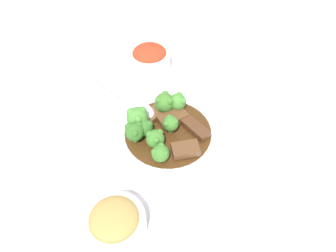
# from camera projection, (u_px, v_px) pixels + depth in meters

# --- Properties ---
(ground_plane) EXTENTS (4.00, 4.00, 0.00)m
(ground_plane) POSITION_uv_depth(u_px,v_px,m) (168.00, 136.00, 0.69)
(ground_plane) COLOR silver
(main_plate) EXTENTS (0.29, 0.29, 0.02)m
(main_plate) POSITION_uv_depth(u_px,v_px,m) (168.00, 133.00, 0.68)
(main_plate) COLOR white
(main_plate) RESTS_ON ground_plane
(beef_strip_0) EXTENTS (0.07, 0.06, 0.01)m
(beef_strip_0) POSITION_uv_depth(u_px,v_px,m) (195.00, 128.00, 0.67)
(beef_strip_0) COLOR #56331E
(beef_strip_0) RESTS_ON main_plate
(beef_strip_1) EXTENTS (0.07, 0.07, 0.01)m
(beef_strip_1) POSITION_uv_depth(u_px,v_px,m) (174.00, 118.00, 0.68)
(beef_strip_1) COLOR brown
(beef_strip_1) RESTS_ON main_plate
(beef_strip_2) EXTENTS (0.06, 0.05, 0.01)m
(beef_strip_2) POSITION_uv_depth(u_px,v_px,m) (185.00, 149.00, 0.63)
(beef_strip_2) COLOR brown
(beef_strip_2) RESTS_ON main_plate
(beef_strip_3) EXTENTS (0.05, 0.06, 0.01)m
(beef_strip_3) POSITION_uv_depth(u_px,v_px,m) (151.00, 115.00, 0.69)
(beef_strip_3) COLOR brown
(beef_strip_3) RESTS_ON main_plate
(broccoli_floret_0) EXTENTS (0.04, 0.04, 0.05)m
(broccoli_floret_0) POSITION_uv_depth(u_px,v_px,m) (134.00, 132.00, 0.63)
(broccoli_floret_0) COLOR #8EB756
(broccoli_floret_0) RESTS_ON main_plate
(broccoli_floret_1) EXTENTS (0.04, 0.04, 0.04)m
(broccoli_floret_1) POSITION_uv_depth(u_px,v_px,m) (179.00, 102.00, 0.69)
(broccoli_floret_1) COLOR #7FA84C
(broccoli_floret_1) RESTS_ON main_plate
(broccoli_floret_2) EXTENTS (0.04, 0.04, 0.04)m
(broccoli_floret_2) POSITION_uv_depth(u_px,v_px,m) (144.00, 127.00, 0.65)
(broccoli_floret_2) COLOR #7FA84C
(broccoli_floret_2) RESTS_ON main_plate
(broccoli_floret_3) EXTENTS (0.04, 0.04, 0.04)m
(broccoli_floret_3) POSITION_uv_depth(u_px,v_px,m) (155.00, 138.00, 0.63)
(broccoli_floret_3) COLOR #7FA84C
(broccoli_floret_3) RESTS_ON main_plate
(broccoli_floret_4) EXTENTS (0.03, 0.03, 0.04)m
(broccoli_floret_4) POSITION_uv_depth(u_px,v_px,m) (160.00, 153.00, 0.61)
(broccoli_floret_4) COLOR #7FA84C
(broccoli_floret_4) RESTS_ON main_plate
(broccoli_floret_5) EXTENTS (0.03, 0.03, 0.04)m
(broccoli_floret_5) POSITION_uv_depth(u_px,v_px,m) (171.00, 123.00, 0.65)
(broccoli_floret_5) COLOR #7FA84C
(broccoli_floret_5) RESTS_ON main_plate
(broccoli_floret_6) EXTENTS (0.04, 0.04, 0.05)m
(broccoli_floret_6) POSITION_uv_depth(u_px,v_px,m) (137.00, 118.00, 0.65)
(broccoli_floret_6) COLOR #8EB756
(broccoli_floret_6) RESTS_ON main_plate
(broccoli_floret_7) EXTENTS (0.04, 0.04, 0.04)m
(broccoli_floret_7) POSITION_uv_depth(u_px,v_px,m) (165.00, 102.00, 0.69)
(broccoli_floret_7) COLOR #7FA84C
(broccoli_floret_7) RESTS_ON main_plate
(serving_spoon) EXTENTS (0.21, 0.11, 0.01)m
(serving_spoon) POSITION_uv_depth(u_px,v_px,m) (136.00, 107.00, 0.71)
(serving_spoon) COLOR silver
(serving_spoon) RESTS_ON main_plate
(side_bowl_kimchi) EXTENTS (0.10, 0.10, 0.06)m
(side_bowl_kimchi) POSITION_uv_depth(u_px,v_px,m) (150.00, 58.00, 0.81)
(side_bowl_kimchi) COLOR white
(side_bowl_kimchi) RESTS_ON ground_plane
(side_bowl_appetizer) EXTENTS (0.10, 0.10, 0.06)m
(side_bowl_appetizer) POSITION_uv_depth(u_px,v_px,m) (115.00, 222.00, 0.53)
(side_bowl_appetizer) COLOR white
(side_bowl_appetizer) RESTS_ON ground_plane
(sauce_dish) EXTENTS (0.08, 0.08, 0.01)m
(sauce_dish) POSITION_uv_depth(u_px,v_px,m) (275.00, 149.00, 0.66)
(sauce_dish) COLOR white
(sauce_dish) RESTS_ON ground_plane
(paper_napkin) EXTENTS (0.11, 0.12, 0.01)m
(paper_napkin) POSITION_uv_depth(u_px,v_px,m) (257.00, 201.00, 0.59)
(paper_napkin) COLOR silver
(paper_napkin) RESTS_ON ground_plane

